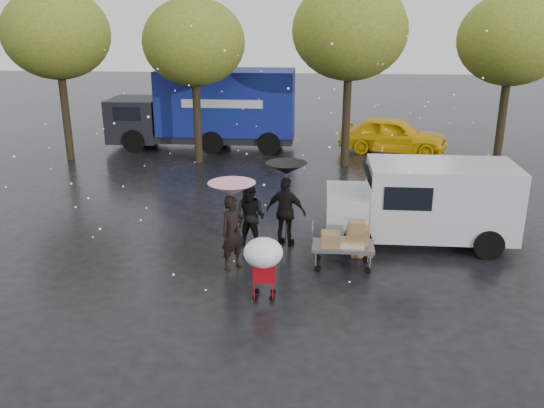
# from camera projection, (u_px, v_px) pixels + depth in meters

# --- Properties ---
(ground) EXTENTS (90.00, 90.00, 0.00)m
(ground) POSITION_uv_depth(u_px,v_px,m) (257.00, 267.00, 14.18)
(ground) COLOR black
(ground) RESTS_ON ground
(person_pink) EXTENTS (0.79, 0.79, 1.85)m
(person_pink) POSITION_uv_depth(u_px,v_px,m) (233.00, 233.00, 13.84)
(person_pink) COLOR black
(person_pink) RESTS_ON ground
(person_middle) EXTENTS (1.06, 0.95, 1.80)m
(person_middle) POSITION_uv_depth(u_px,v_px,m) (250.00, 217.00, 14.96)
(person_middle) COLOR black
(person_middle) RESTS_ON ground
(person_black) EXTENTS (1.19, 0.77, 1.88)m
(person_black) POSITION_uv_depth(u_px,v_px,m) (286.00, 212.00, 15.22)
(person_black) COLOR black
(person_black) RESTS_ON ground
(umbrella_pink) EXTENTS (1.13, 1.13, 2.18)m
(umbrella_pink) POSITION_uv_depth(u_px,v_px,m) (232.00, 189.00, 13.49)
(umbrella_pink) COLOR #4C4C4C
(umbrella_pink) RESTS_ON ground
(umbrella_black) EXTENTS (1.08, 1.08, 2.28)m
(umbrella_black) POSITION_uv_depth(u_px,v_px,m) (286.00, 169.00, 14.84)
(umbrella_black) COLOR #4C4C4C
(umbrella_black) RESTS_ON ground
(vendor_cart) EXTENTS (1.52, 0.80, 1.27)m
(vendor_cart) POSITION_uv_depth(u_px,v_px,m) (346.00, 240.00, 13.94)
(vendor_cart) COLOR slate
(vendor_cart) RESTS_ON ground
(shopping_cart) EXTENTS (0.84, 0.84, 1.46)m
(shopping_cart) POSITION_uv_depth(u_px,v_px,m) (263.00, 256.00, 12.21)
(shopping_cart) COLOR red
(shopping_cart) RESTS_ON ground
(white_van) EXTENTS (4.91, 2.18, 2.20)m
(white_van) POSITION_uv_depth(u_px,v_px,m) (425.00, 202.00, 15.33)
(white_van) COLOR silver
(white_van) RESTS_ON ground
(blue_truck) EXTENTS (8.30, 2.60, 3.50)m
(blue_truck) POSITION_uv_depth(u_px,v_px,m) (208.00, 109.00, 25.81)
(blue_truck) COLOR navy
(blue_truck) RESTS_ON ground
(box_ground_near) EXTENTS (0.59, 0.49, 0.49)m
(box_ground_near) POSITION_uv_depth(u_px,v_px,m) (361.00, 246.00, 14.80)
(box_ground_near) COLOR brown
(box_ground_near) RESTS_ON ground
(box_ground_far) EXTENTS (0.46, 0.39, 0.31)m
(box_ground_far) POSITION_uv_depth(u_px,v_px,m) (328.00, 238.00, 15.54)
(box_ground_far) COLOR brown
(box_ground_far) RESTS_ON ground
(yellow_taxi) EXTENTS (4.93, 2.88, 1.58)m
(yellow_taxi) POSITION_uv_depth(u_px,v_px,m) (393.00, 135.00, 25.22)
(yellow_taxi) COLOR yellow
(yellow_taxi) RESTS_ON ground
(tree_row) EXTENTS (21.60, 4.40, 7.12)m
(tree_row) POSITION_uv_depth(u_px,v_px,m) (272.00, 36.00, 22.03)
(tree_row) COLOR black
(tree_row) RESTS_ON ground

